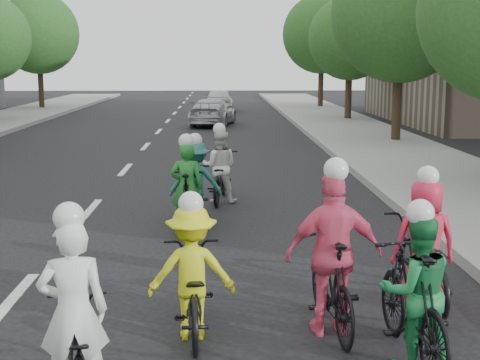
{
  "coord_description": "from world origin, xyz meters",
  "views": [
    {
      "loc": [
        2.56,
        -7.84,
        2.88
      ],
      "look_at": [
        2.88,
        2.71,
        1.0
      ],
      "focal_mm": 50.0,
      "sensor_mm": 36.0,
      "label": 1
    }
  ],
  "objects_px": {
    "cyclist_0": "(76,336)",
    "cyclist_7": "(196,187)",
    "cyclist_5": "(187,196)",
    "cyclist_4": "(422,255)",
    "cyclist_1": "(414,299)",
    "cyclist_2": "(192,283)",
    "cyclist_6": "(220,173)",
    "cyclist_3": "(333,269)",
    "follow_car_lead": "(213,112)",
    "follow_car_trail": "(219,100)"
  },
  "relations": [
    {
      "from": "cyclist_0",
      "to": "cyclist_7",
      "type": "height_order",
      "value": "cyclist_0"
    },
    {
      "from": "cyclist_5",
      "to": "cyclist_7",
      "type": "xyz_separation_m",
      "value": [
        0.12,
        0.77,
        0.03
      ]
    },
    {
      "from": "cyclist_0",
      "to": "cyclist_4",
      "type": "relative_size",
      "value": 0.91
    },
    {
      "from": "cyclist_5",
      "to": "cyclist_4",
      "type": "bearing_deg",
      "value": 131.35
    },
    {
      "from": "cyclist_5",
      "to": "cyclist_0",
      "type": "bearing_deg",
      "value": 84.95
    },
    {
      "from": "cyclist_4",
      "to": "cyclist_1",
      "type": "bearing_deg",
      "value": 70.33
    },
    {
      "from": "cyclist_4",
      "to": "cyclist_5",
      "type": "bearing_deg",
      "value": -50.51
    },
    {
      "from": "cyclist_2",
      "to": "cyclist_6",
      "type": "bearing_deg",
      "value": -95.97
    },
    {
      "from": "cyclist_1",
      "to": "cyclist_4",
      "type": "distance_m",
      "value": 1.7
    },
    {
      "from": "cyclist_0",
      "to": "cyclist_3",
      "type": "relative_size",
      "value": 0.92
    },
    {
      "from": "cyclist_6",
      "to": "follow_car_lead",
      "type": "bearing_deg",
      "value": -82.33
    },
    {
      "from": "cyclist_5",
      "to": "cyclist_7",
      "type": "height_order",
      "value": "cyclist_5"
    },
    {
      "from": "cyclist_1",
      "to": "cyclist_7",
      "type": "bearing_deg",
      "value": -72.18
    },
    {
      "from": "cyclist_0",
      "to": "cyclist_7",
      "type": "relative_size",
      "value": 1.03
    },
    {
      "from": "cyclist_4",
      "to": "cyclist_5",
      "type": "xyz_separation_m",
      "value": [
        -2.98,
        3.58,
        0.01
      ]
    },
    {
      "from": "cyclist_7",
      "to": "follow_car_trail",
      "type": "height_order",
      "value": "cyclist_7"
    },
    {
      "from": "cyclist_6",
      "to": "follow_car_lead",
      "type": "height_order",
      "value": "cyclist_6"
    },
    {
      "from": "cyclist_6",
      "to": "follow_car_trail",
      "type": "distance_m",
      "value": 25.29
    },
    {
      "from": "cyclist_0",
      "to": "follow_car_trail",
      "type": "relative_size",
      "value": 0.44
    },
    {
      "from": "follow_car_lead",
      "to": "follow_car_trail",
      "type": "distance_m",
      "value": 8.42
    },
    {
      "from": "cyclist_2",
      "to": "follow_car_lead",
      "type": "xyz_separation_m",
      "value": [
        -0.03,
        23.76,
        0.03
      ]
    },
    {
      "from": "cyclist_3",
      "to": "cyclist_4",
      "type": "height_order",
      "value": "cyclist_3"
    },
    {
      "from": "cyclist_1",
      "to": "cyclist_5",
      "type": "xyz_separation_m",
      "value": [
        -2.42,
        5.18,
        -0.04
      ]
    },
    {
      "from": "cyclist_0",
      "to": "cyclist_6",
      "type": "distance_m",
      "value": 8.31
    },
    {
      "from": "cyclist_2",
      "to": "cyclist_7",
      "type": "relative_size",
      "value": 1.04
    },
    {
      "from": "cyclist_5",
      "to": "cyclist_1",
      "type": "bearing_deg",
      "value": 116.59
    },
    {
      "from": "cyclist_3",
      "to": "cyclist_4",
      "type": "xyz_separation_m",
      "value": [
        1.22,
        0.85,
        -0.11
      ]
    },
    {
      "from": "cyclist_5",
      "to": "follow_car_lead",
      "type": "distance_m",
      "value": 19.3
    },
    {
      "from": "cyclist_2",
      "to": "cyclist_5",
      "type": "bearing_deg",
      "value": -90.15
    },
    {
      "from": "cyclist_4",
      "to": "follow_car_lead",
      "type": "xyz_separation_m",
      "value": [
        -2.75,
        22.88,
        0.01
      ]
    },
    {
      "from": "cyclist_1",
      "to": "cyclist_0",
      "type": "bearing_deg",
      "value": 7.87
    },
    {
      "from": "follow_car_lead",
      "to": "follow_car_trail",
      "type": "height_order",
      "value": "follow_car_trail"
    },
    {
      "from": "cyclist_2",
      "to": "cyclist_6",
      "type": "height_order",
      "value": "cyclist_6"
    },
    {
      "from": "cyclist_3",
      "to": "follow_car_lead",
      "type": "distance_m",
      "value": 23.78
    },
    {
      "from": "cyclist_7",
      "to": "cyclist_3",
      "type": "bearing_deg",
      "value": 106.99
    },
    {
      "from": "cyclist_3",
      "to": "cyclist_5",
      "type": "xyz_separation_m",
      "value": [
        -1.76,
        4.43,
        -0.1
      ]
    },
    {
      "from": "cyclist_4",
      "to": "cyclist_7",
      "type": "bearing_deg",
      "value": -56.95
    },
    {
      "from": "cyclist_2",
      "to": "cyclist_3",
      "type": "bearing_deg",
      "value": 177.78
    },
    {
      "from": "follow_car_trail",
      "to": "cyclist_4",
      "type": "bearing_deg",
      "value": 96.2
    },
    {
      "from": "cyclist_0",
      "to": "cyclist_2",
      "type": "distance_m",
      "value": 1.63
    },
    {
      "from": "follow_car_lead",
      "to": "cyclist_6",
      "type": "bearing_deg",
      "value": 100.7
    },
    {
      "from": "cyclist_2",
      "to": "cyclist_4",
      "type": "height_order",
      "value": "cyclist_4"
    },
    {
      "from": "cyclist_2",
      "to": "follow_car_lead",
      "type": "relative_size",
      "value": 0.43
    },
    {
      "from": "cyclist_7",
      "to": "follow_car_lead",
      "type": "bearing_deg",
      "value": -90.89
    },
    {
      "from": "cyclist_3",
      "to": "cyclist_5",
      "type": "distance_m",
      "value": 4.76
    },
    {
      "from": "cyclist_4",
      "to": "cyclist_6",
      "type": "relative_size",
      "value": 0.97
    },
    {
      "from": "cyclist_3",
      "to": "follow_car_trail",
      "type": "distance_m",
      "value": 32.17
    },
    {
      "from": "cyclist_1",
      "to": "cyclist_6",
      "type": "bearing_deg",
      "value": -79.56
    },
    {
      "from": "cyclist_4",
      "to": "cyclist_7",
      "type": "xyz_separation_m",
      "value": [
        -2.86,
        4.35,
        0.03
      ]
    },
    {
      "from": "cyclist_3",
      "to": "cyclist_5",
      "type": "height_order",
      "value": "cyclist_3"
    }
  ]
}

